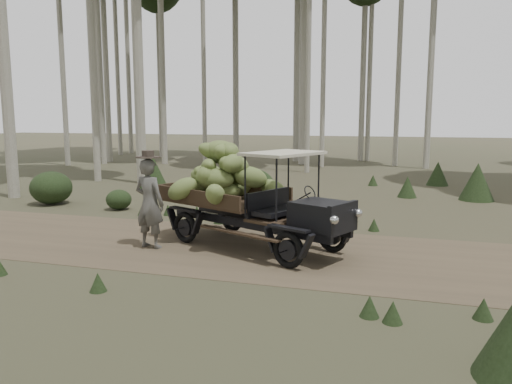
# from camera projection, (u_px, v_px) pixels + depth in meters

# --- Properties ---
(ground) EXTENTS (120.00, 120.00, 0.00)m
(ground) POSITION_uv_depth(u_px,v_px,m) (313.00, 255.00, 9.77)
(ground) COLOR #473D2B
(ground) RESTS_ON ground
(dirt_track) EXTENTS (70.00, 4.00, 0.01)m
(dirt_track) POSITION_uv_depth(u_px,v_px,m) (313.00, 255.00, 9.77)
(dirt_track) COLOR brown
(dirt_track) RESTS_ON ground
(banana_truck) EXTENTS (4.53, 3.09, 2.23)m
(banana_truck) POSITION_uv_depth(u_px,v_px,m) (235.00, 183.00, 10.54)
(banana_truck) COLOR black
(banana_truck) RESTS_ON ground
(farmer) EXTENTS (0.74, 0.57, 2.01)m
(farmer) POSITION_uv_depth(u_px,v_px,m) (149.00, 202.00, 10.17)
(farmer) COLOR #504E49
(farmer) RESTS_ON ground
(undergrowth) EXTENTS (21.95, 23.93, 1.30)m
(undergrowth) POSITION_uv_depth(u_px,v_px,m) (340.00, 238.00, 8.92)
(undergrowth) COLOR #233319
(undergrowth) RESTS_ON ground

